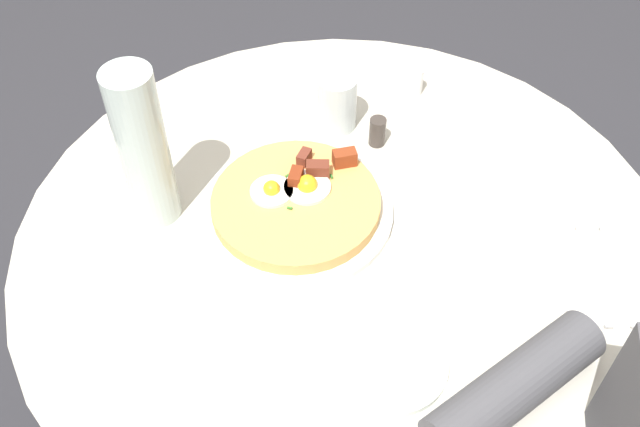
{
  "coord_description": "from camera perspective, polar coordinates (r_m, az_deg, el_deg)",
  "views": [
    {
      "loc": [
        0.72,
        0.09,
        1.58
      ],
      "look_at": [
        -0.01,
        -0.04,
        0.75
      ],
      "focal_mm": 41.04,
      "sensor_mm": 36.0,
      "label": 1
    }
  ],
  "objects": [
    {
      "name": "dining_table",
      "position": [
        1.25,
        1.71,
        -6.45
      ],
      "size": [
        1.0,
        1.0,
        0.73
      ],
      "color": "beige",
      "rests_on": "ground_plane"
    },
    {
      "name": "salt_shaker",
      "position": [
        1.35,
        7.43,
        10.19
      ],
      "size": [
        0.03,
        0.03,
        0.05
      ],
      "primitive_type": "cylinder",
      "color": "white",
      "rests_on": "dining_table"
    },
    {
      "name": "water_glass",
      "position": [
        1.26,
        1.32,
        8.67
      ],
      "size": [
        0.07,
        0.07,
        0.1
      ],
      "primitive_type": "cylinder",
      "color": "silver",
      "rests_on": "dining_table"
    },
    {
      "name": "napkin",
      "position": [
        1.14,
        21.36,
        -4.58
      ],
      "size": [
        0.19,
        0.17,
        0.0
      ],
      "primitive_type": "cube",
      "rotation": [
        0.0,
        0.0,
        0.16
      ],
      "color": "white",
      "rests_on": "dining_table"
    },
    {
      "name": "pepper_shaker",
      "position": [
        1.24,
        4.5,
        6.38
      ],
      "size": [
        0.03,
        0.03,
        0.05
      ],
      "primitive_type": "cylinder",
      "color": "#3F3833",
      "rests_on": "dining_table"
    },
    {
      "name": "breakfast_pizza",
      "position": [
        1.13,
        -1.84,
        0.99
      ],
      "size": [
        0.26,
        0.26,
        0.05
      ],
      "color": "#E0A658",
      "rests_on": "pizza_plate"
    },
    {
      "name": "water_bottle",
      "position": [
        1.08,
        -13.61,
        4.93
      ],
      "size": [
        0.07,
        0.07,
        0.27
      ],
      "primitive_type": "cylinder",
      "color": "silver",
      "rests_on": "dining_table"
    },
    {
      "name": "fork",
      "position": [
        1.13,
        20.56,
        -4.46
      ],
      "size": [
        0.18,
        0.04,
        0.0
      ],
      "primitive_type": "cube",
      "rotation": [
        0.0,
        0.0,
        0.16
      ],
      "color": "silver",
      "rests_on": "napkin"
    },
    {
      "name": "bread_plate",
      "position": [
        0.98,
        5.6,
        -11.52
      ],
      "size": [
        0.15,
        0.15,
        0.01
      ],
      "primitive_type": "cylinder",
      "color": "silver",
      "rests_on": "dining_table"
    },
    {
      "name": "pizza_plate",
      "position": [
        1.14,
        -1.87,
        0.22
      ],
      "size": [
        0.3,
        0.3,
        0.01
      ],
      "primitive_type": "cylinder",
      "color": "white",
      "rests_on": "dining_table"
    },
    {
      "name": "knife",
      "position": [
        1.14,
        22.26,
        -4.43
      ],
      "size": [
        0.18,
        0.04,
        0.0
      ],
      "primitive_type": "cube",
      "rotation": [
        0.0,
        0.0,
        0.16
      ],
      "color": "silver",
      "rests_on": "napkin"
    }
  ]
}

